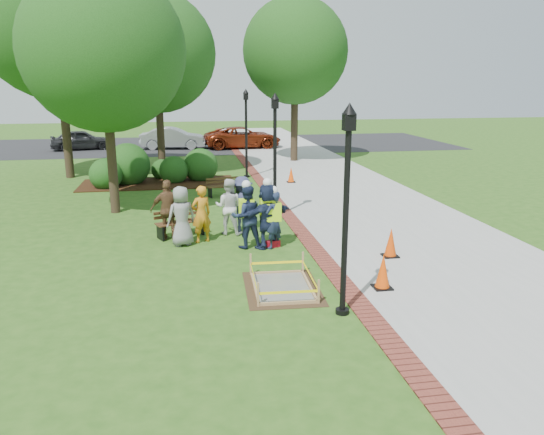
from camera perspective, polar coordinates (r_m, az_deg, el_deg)
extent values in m
plane|color=#285116|center=(13.64, -1.23, -5.42)|extent=(100.00, 100.00, 0.00)
cube|color=#9E9E99|center=(24.15, 7.04, 3.37)|extent=(6.00, 60.00, 0.02)
cube|color=maroon|center=(23.43, -0.61, 3.14)|extent=(0.50, 60.00, 0.03)
cube|color=#381E0F|center=(25.13, -12.13, 3.62)|extent=(7.00, 3.00, 0.05)
cube|color=black|center=(39.99, -7.01, 7.79)|extent=(36.00, 12.00, 0.01)
cube|color=#47331E|center=(12.33, 1.11, -7.62)|extent=(1.81, 2.38, 0.01)
cube|color=gray|center=(12.32, 1.11, -7.55)|extent=(1.28, 1.85, 0.04)
cube|color=tan|center=(12.32, 1.11, -7.46)|extent=(1.41, 1.98, 0.08)
cube|color=tan|center=(12.23, 1.11, -6.44)|extent=(1.44, 2.01, 0.55)
cube|color=yellow|center=(12.22, 1.11, -6.34)|extent=(1.39, 1.96, 0.06)
cube|color=brown|center=(16.41, -9.83, -0.47)|extent=(1.55, 0.98, 0.04)
cube|color=brown|center=(16.57, -10.18, 0.48)|extent=(1.40, 0.61, 0.24)
cube|color=black|center=(16.47, -9.79, -1.28)|extent=(1.45, 0.98, 0.44)
cube|color=#4C361A|center=(21.95, -5.18, 3.40)|extent=(1.45, 0.69, 0.04)
cube|color=#4C361A|center=(22.12, -5.36, 4.05)|extent=(1.37, 0.32, 0.22)
cube|color=black|center=(22.00, -5.17, 2.83)|extent=(1.33, 0.71, 0.41)
cube|color=black|center=(12.56, 11.74, -7.39)|extent=(0.42, 0.42, 0.06)
cone|color=#EE4807|center=(12.42, 11.84, -5.61)|extent=(0.33, 0.33, 0.78)
cube|color=black|center=(14.77, 12.58, -4.07)|extent=(0.41, 0.41, 0.05)
cone|color=#DD4106|center=(14.65, 12.66, -2.55)|extent=(0.33, 0.33, 0.76)
cube|color=black|center=(24.86, 2.06, 3.83)|extent=(0.37, 0.37, 0.05)
cone|color=#FF4C08|center=(24.80, 2.06, 4.66)|extent=(0.29, 0.29, 0.68)
cube|color=#9F0C1B|center=(15.25, 0.09, -2.84)|extent=(0.44, 0.33, 0.20)
cylinder|color=black|center=(10.54, 7.89, -0.76)|extent=(0.12, 0.12, 3.80)
cube|color=black|center=(10.20, 8.29, 10.14)|extent=(0.22, 0.22, 0.32)
cone|color=black|center=(10.18, 8.34, 11.54)|extent=(0.28, 0.28, 0.22)
cylinder|color=black|center=(11.16, 7.56, -9.96)|extent=(0.28, 0.28, 0.10)
cylinder|color=black|center=(18.16, 0.31, 5.84)|extent=(0.12, 0.12, 3.80)
cube|color=black|center=(17.97, 0.32, 12.15)|extent=(0.22, 0.22, 0.32)
cone|color=black|center=(17.96, 0.32, 12.95)|extent=(0.28, 0.28, 0.22)
cylinder|color=black|center=(18.53, 0.31, 0.17)|extent=(0.28, 0.28, 0.10)
cylinder|color=black|center=(26.01, -2.78, 8.47)|extent=(0.12, 0.12, 3.80)
cube|color=black|center=(25.88, -2.84, 12.88)|extent=(0.22, 0.22, 0.32)
cone|color=black|center=(25.87, -2.84, 13.43)|extent=(0.28, 0.28, 0.22)
cylinder|color=black|center=(26.27, -2.73, 4.46)|extent=(0.28, 0.28, 0.10)
cylinder|color=#3D2D1E|center=(19.67, -16.94, 7.13)|extent=(0.33, 0.33, 4.65)
sphere|color=#1A4012|center=(19.55, -17.68, 16.81)|extent=(5.53, 5.53, 5.53)
cylinder|color=#3D2D1E|center=(27.46, -11.94, 9.64)|extent=(0.37, 0.37, 4.88)
sphere|color=#1A4012|center=(27.40, -12.33, 16.91)|extent=(5.74, 5.74, 5.74)
cylinder|color=#3D2D1E|center=(31.47, 2.43, 10.77)|extent=(0.41, 0.41, 5.15)
sphere|color=#1A4012|center=(31.44, 2.50, 17.47)|extent=(5.97, 5.97, 5.97)
cylinder|color=#3D2D1E|center=(27.67, -21.41, 10.16)|extent=(0.41, 0.41, 6.00)
sphere|color=#1A4012|center=(27.75, -22.27, 18.98)|extent=(7.21, 7.21, 7.21)
sphere|color=#1A4012|center=(24.69, -17.34, 3.03)|extent=(1.44, 1.44, 1.44)
sphere|color=#1A4012|center=(25.55, -15.10, 3.57)|extent=(2.02, 2.02, 2.02)
sphere|color=#1A4012|center=(25.31, -10.45, 3.73)|extent=(1.34, 1.34, 1.34)
sphere|color=#1A4012|center=(25.71, -7.64, 4.01)|extent=(1.64, 1.64, 1.64)
sphere|color=#1A4012|center=(26.45, -11.71, 4.13)|extent=(1.02, 1.02, 1.02)
imported|color=gray|center=(15.43, -9.71, 0.14)|extent=(0.65, 0.54, 1.74)
imported|color=orange|center=(15.64, -7.62, 0.35)|extent=(0.64, 0.54, 1.70)
imported|color=silver|center=(16.37, -4.68, 1.15)|extent=(0.64, 0.51, 1.75)
imported|color=brown|center=(16.07, -11.06, 0.80)|extent=(0.60, 0.40, 1.82)
imported|color=#323558|center=(16.63, -3.20, 1.42)|extent=(0.62, 0.46, 1.76)
imported|color=#161B3A|center=(14.98, -0.50, 0.18)|extent=(0.71, 0.61, 1.87)
cube|color=#ADEB13|center=(14.92, -0.50, 1.17)|extent=(0.42, 0.26, 0.52)
sphere|color=white|center=(14.77, -0.50, 3.79)|extent=(0.25, 0.25, 0.25)
imported|color=#18283F|center=(14.97, 0.16, -0.26)|extent=(0.62, 0.60, 1.66)
cube|color=#ADEB13|center=(14.91, 0.16, 0.61)|extent=(0.42, 0.26, 0.52)
sphere|color=white|center=(14.77, 0.16, 2.94)|extent=(0.25, 0.25, 0.25)
imported|color=#1C324A|center=(15.01, -2.74, 0.07)|extent=(0.61, 0.43, 1.81)
cube|color=#ADEB13|center=(14.95, -2.76, 1.02)|extent=(0.42, 0.26, 0.52)
sphere|color=white|center=(14.80, -2.79, 3.55)|extent=(0.25, 0.25, 0.25)
imported|color=#2A292C|center=(39.02, -19.72, 6.88)|extent=(2.92, 4.91, 1.50)
imported|color=#A2A2A7|center=(37.88, -10.51, 7.28)|extent=(2.63, 5.12, 1.61)
imported|color=maroon|center=(37.82, -3.14, 7.49)|extent=(2.52, 5.11, 1.62)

